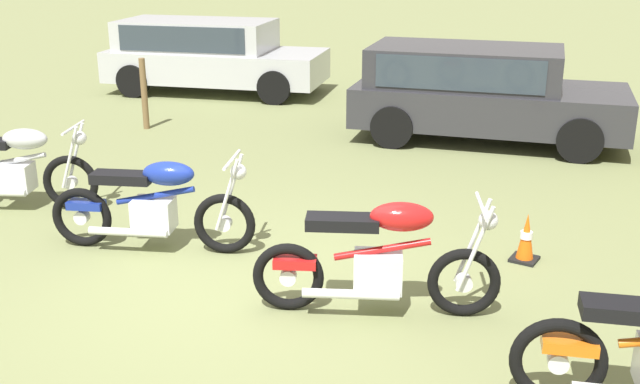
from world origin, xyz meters
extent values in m
plane|color=olive|center=(0.00, 0.00, 0.00)|extent=(120.00, 120.00, 0.00)
torus|color=black|center=(-2.87, 0.70, 0.32)|extent=(0.62, 0.38, 0.65)
cylinder|color=silver|center=(-2.87, 0.70, 0.32)|extent=(0.17, 0.15, 0.14)
cylinder|color=silver|center=(-2.86, 0.81, 0.65)|extent=(0.25, 0.16, 0.73)
cylinder|color=silver|center=(-2.78, 0.65, 0.65)|extent=(0.25, 0.16, 0.73)
cube|color=silver|center=(-3.46, 0.39, 0.38)|extent=(0.49, 0.45, 0.32)
cylinder|color=#B7BABF|center=(-3.43, 0.41, 0.58)|extent=(0.68, 0.40, 0.21)
ellipsoid|color=#B7BABF|center=(-3.30, 0.48, 0.84)|extent=(0.58, 0.47, 0.24)
cylinder|color=silver|center=(-2.79, 0.74, 0.98)|extent=(0.33, 0.58, 0.03)
sphere|color=silver|center=(-2.73, 0.77, 0.86)|extent=(0.22, 0.22, 0.16)
torus|color=black|center=(-0.57, 0.62, 0.31)|extent=(0.61, 0.34, 0.63)
torus|color=black|center=(-1.92, 0.01, 0.31)|extent=(0.61, 0.34, 0.63)
cylinder|color=silver|center=(-0.57, 0.62, 0.31)|extent=(0.17, 0.15, 0.14)
cylinder|color=silver|center=(-1.92, 0.01, 0.31)|extent=(0.17, 0.15, 0.14)
cylinder|color=silver|center=(-0.55, 0.73, 0.65)|extent=(0.26, 0.15, 0.74)
cylinder|color=silver|center=(-0.47, 0.57, 0.65)|extent=(0.26, 0.15, 0.74)
cube|color=silver|center=(-1.22, 0.32, 0.38)|extent=(0.49, 0.44, 0.32)
cylinder|color=navy|center=(-1.20, 0.34, 0.58)|extent=(0.76, 0.39, 0.23)
ellipsoid|color=navy|center=(-1.06, 0.40, 0.82)|extent=(0.58, 0.45, 0.24)
cube|color=black|center=(-1.50, 0.20, 0.76)|extent=(0.65, 0.47, 0.10)
cube|color=navy|center=(-1.86, 0.03, 0.45)|extent=(0.40, 0.31, 0.08)
cylinder|color=silver|center=(-0.47, 0.66, 0.98)|extent=(0.29, 0.60, 0.03)
sphere|color=silver|center=(-0.42, 0.69, 0.86)|extent=(0.21, 0.21, 0.16)
cylinder|color=silver|center=(-1.36, 0.09, 0.24)|extent=(0.76, 0.40, 0.08)
torus|color=black|center=(1.95, 0.62, 0.30)|extent=(0.58, 0.36, 0.61)
torus|color=black|center=(0.65, -0.05, 0.30)|extent=(0.58, 0.36, 0.61)
cylinder|color=silver|center=(1.95, 0.62, 0.30)|extent=(0.17, 0.15, 0.14)
cylinder|color=silver|center=(0.65, -0.05, 0.30)|extent=(0.17, 0.15, 0.14)
cylinder|color=silver|center=(1.96, 0.73, 0.64)|extent=(0.26, 0.16, 0.75)
cylinder|color=silver|center=(2.05, 0.57, 0.64)|extent=(0.26, 0.16, 0.75)
cube|color=silver|center=(1.32, 0.30, 0.38)|extent=(0.49, 0.45, 0.32)
cylinder|color=red|center=(1.34, 0.31, 0.58)|extent=(0.74, 0.42, 0.23)
ellipsoid|color=red|center=(1.48, 0.38, 0.87)|extent=(0.58, 0.47, 0.24)
cube|color=black|center=(1.05, 0.16, 0.81)|extent=(0.64, 0.49, 0.10)
cube|color=red|center=(0.70, -0.02, 0.44)|extent=(0.40, 0.32, 0.08)
cylinder|color=silver|center=(2.04, 0.67, 0.98)|extent=(0.32, 0.58, 0.03)
sphere|color=silver|center=(2.09, 0.70, 0.86)|extent=(0.22, 0.22, 0.16)
cylinder|color=silver|center=(1.19, 0.05, 0.24)|extent=(0.75, 0.44, 0.08)
torus|color=black|center=(2.95, -0.24, 0.32)|extent=(0.64, 0.31, 0.65)
cylinder|color=silver|center=(2.95, -0.24, 0.32)|extent=(0.17, 0.14, 0.14)
cube|color=black|center=(3.33, -0.10, 0.75)|extent=(0.65, 0.43, 0.10)
cube|color=orange|center=(3.01, -0.22, 0.46)|extent=(0.40, 0.29, 0.08)
cube|color=#B2B5BA|center=(-5.77, 6.97, 0.55)|extent=(4.61, 2.99, 0.60)
cube|color=#B2B5BA|center=(-6.15, 6.84, 1.13)|extent=(3.34, 2.43, 0.60)
cube|color=#2D3842|center=(-6.15, 6.84, 1.15)|extent=(2.92, 2.32, 0.48)
cylinder|color=black|center=(-4.65, 8.19, 0.32)|extent=(0.68, 0.41, 0.64)
cylinder|color=black|center=(-4.15, 6.65, 0.32)|extent=(0.68, 0.41, 0.64)
cylinder|color=black|center=(-7.39, 7.28, 0.32)|extent=(0.68, 0.41, 0.64)
cylinder|color=black|center=(-6.89, 5.75, 0.32)|extent=(0.68, 0.41, 0.64)
cube|color=#2D2D33|center=(0.17, 6.22, 0.55)|extent=(4.39, 2.79, 0.60)
cube|color=#2D2D33|center=(-0.22, 6.12, 1.13)|extent=(3.17, 2.31, 0.60)
cube|color=#2D3842|center=(-0.22, 6.12, 1.15)|extent=(2.76, 2.23, 0.48)
cylinder|color=black|center=(1.24, 7.38, 0.32)|extent=(0.68, 0.38, 0.64)
cylinder|color=black|center=(1.67, 5.74, 0.32)|extent=(0.68, 0.38, 0.64)
cylinder|color=black|center=(-1.34, 6.70, 0.32)|extent=(0.68, 0.38, 0.64)
cylinder|color=black|center=(-0.90, 5.06, 0.32)|extent=(0.68, 0.38, 0.64)
cylinder|color=brown|center=(-4.87, 3.99, 0.58)|extent=(0.10, 0.10, 1.16)
cone|color=#EA590F|center=(2.06, 2.01, 0.25)|extent=(0.18, 0.18, 0.49)
cube|color=black|center=(2.06, 2.01, 0.01)|extent=(0.25, 0.25, 0.03)
cylinder|color=white|center=(2.06, 2.01, 0.27)|extent=(0.12, 0.12, 0.07)
camera|label=1|loc=(3.89, -4.83, 3.04)|focal=42.28mm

